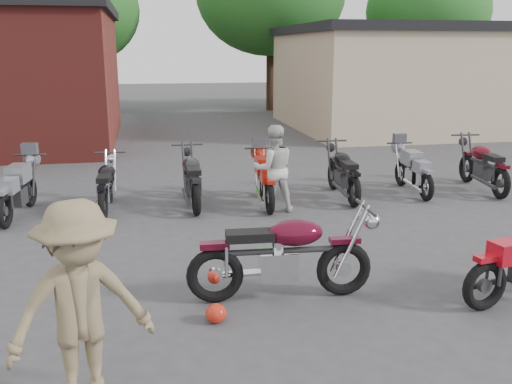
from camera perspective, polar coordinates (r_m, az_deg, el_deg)
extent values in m
plane|color=#39393C|center=(6.53, 8.68, -12.93)|extent=(90.00, 90.00, 0.00)
cube|color=tan|center=(23.04, 16.50, 10.62)|extent=(10.00, 8.00, 3.50)
ellipsoid|color=red|center=(6.47, -4.02, -12.00)|extent=(0.26, 0.26, 0.22)
imported|color=beige|center=(10.48, 1.75, 2.34)|extent=(0.79, 0.62, 1.62)
imported|color=#7C6C4C|center=(4.89, -17.14, -11.20)|extent=(1.34, 1.02, 1.83)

